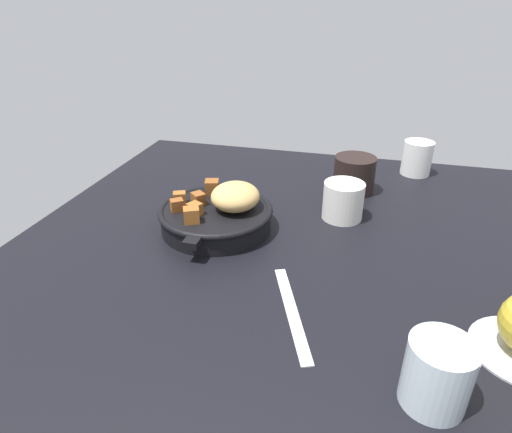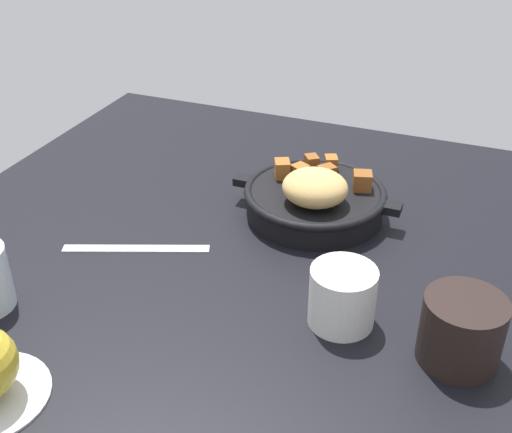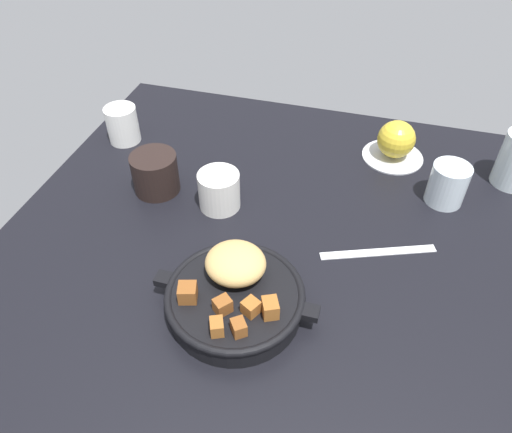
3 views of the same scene
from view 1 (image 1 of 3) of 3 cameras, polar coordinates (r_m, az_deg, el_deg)
name	(u,v)px [view 1 (image 1 of 3)]	position (r cm, az deg, el deg)	size (l,w,h in cm)	color
ground_plane	(288,253)	(74.83, 4.22, -4.79)	(96.72, 94.51, 2.40)	black
cast_iron_skillet	(218,213)	(78.57, -4.97, 0.46)	(24.83, 20.57, 8.72)	black
butter_knife	(292,311)	(60.53, 4.70, -12.19)	(19.68, 1.60, 0.36)	silver
white_creamer_pitcher	(417,158)	(108.70, 20.32, 7.19)	(6.66, 6.66, 7.84)	white
ceramic_mug_white	(343,201)	(83.32, 11.33, 2.03)	(7.57, 7.57, 7.11)	silver
coffee_mug_dark	(354,174)	(95.21, 12.72, 5.40)	(8.67, 8.67, 7.67)	black
water_glass_short	(437,374)	(50.93, 22.62, -18.47)	(6.90, 6.90, 7.81)	silver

